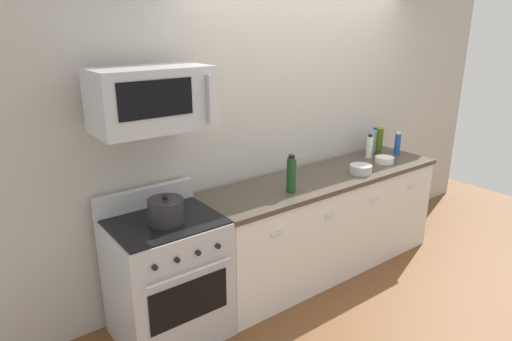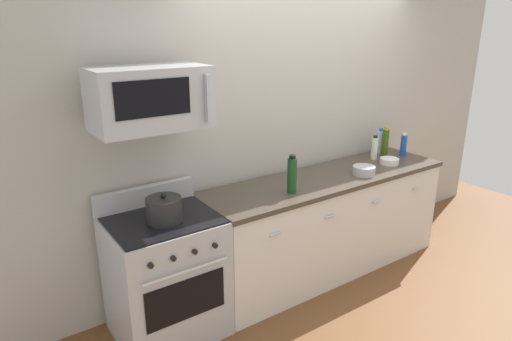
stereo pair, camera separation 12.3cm
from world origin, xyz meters
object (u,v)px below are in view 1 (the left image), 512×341
Objects in this scene: stockpot at (166,211)px; bottle_soda_blue at (397,144)px; microwave at (152,99)px; bowl_steel_prep at (361,169)px; range_oven at (167,277)px; bowl_white_ceramic at (384,159)px; bottle_water_clear at (374,140)px; bottle_olive_oil at (379,141)px; bottle_vinegar_white at (369,147)px; bottle_wine_green at (291,175)px.

bottle_soda_blue is at bearing 1.72° from stockpot.
microwave is 2.03m from bowl_steel_prep.
range_oven is 5.98× the size of bowl_white_ceramic.
bottle_soda_blue is at bearing -60.93° from bottle_water_clear.
stockpot is (0.00, -0.05, 0.54)m from range_oven.
range_oven is 3.62× the size of bottle_olive_oil.
range_oven is at bearing 175.36° from bowl_steel_prep.
bottle_soda_blue is at bearing 0.56° from range_oven.
range_oven is 2.37m from bottle_vinegar_white.
bottle_water_clear reaches higher than bottle_vinegar_white.
bottle_wine_green is (-1.57, -0.15, 0.03)m from bottle_soda_blue.
microwave is 2.72m from bottle_soda_blue.
bowl_steel_prep is at bearing -4.64° from range_oven.
stockpot is at bearing -175.65° from bottle_vinegar_white.
bottle_olive_oil reaches higher than stockpot.
bottle_olive_oil is 0.17m from bottle_vinegar_white.
stockpot is at bearing -90.13° from microwave.
bowl_steel_prep is 0.82× the size of stockpot.
microwave reaches higher than stockpot.
range_oven is at bearing -176.83° from bottle_olive_oil.
range_oven is 5.41× the size of bowl_steel_prep.
stockpot is (-2.30, 0.02, 0.06)m from bowl_white_ceramic.
bottle_soda_blue reaches higher than range_oven.
bottle_vinegar_white is (2.30, 0.08, -0.72)m from microwave.
bottle_wine_green is 1.56× the size of bowl_steel_prep.
bottle_olive_oil is at bearing 143.60° from bottle_soda_blue.
bottle_wine_green is at bearing -166.35° from bottle_water_clear.
range_oven is 2.59m from bottle_water_clear.
bottle_olive_oil is at bearing 25.16° from bowl_steel_prep.
bottle_vinegar_white is at bearing 88.00° from bowl_white_ceramic.
bottle_water_clear is 0.24m from bottle_soda_blue.
bowl_white_ceramic is 0.90× the size of bowl_steel_prep.
bottle_water_clear is 1.32× the size of bowl_steel_prep.
bowl_steel_prep is at bearing -170.13° from bowl_white_ceramic.
stockpot is (-1.86, 0.10, 0.05)m from bowl_steel_prep.
bowl_steel_prep is (-0.44, -0.08, 0.01)m from bowl_white_ceramic.
bottle_olive_oil reaches higher than bottle_vinegar_white.
bottle_vinegar_white reaches higher than range_oven.
bottle_olive_oil is at bearing 4.40° from stockpot.
bottle_soda_blue is (0.11, -0.21, -0.01)m from bottle_water_clear.
bowl_white_ceramic is (2.30, -0.08, 0.48)m from range_oven.
bottle_olive_oil is 1.22× the size of stockpot.
microwave is 2.57m from bottle_olive_oil.
microwave reaches higher than bottle_wine_green.
range_oven reaches higher than bowl_white_ceramic.
bottle_vinegar_white is (-0.21, -0.11, -0.01)m from bottle_water_clear.
bottle_olive_oil reaches higher than bottle_water_clear.
microwave is 3.77× the size of bowl_steel_prep.
bowl_white_ceramic is at bearing -92.00° from bottle_vinegar_white.
bottle_vinegar_white is 1.20× the size of bowl_steel_prep.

